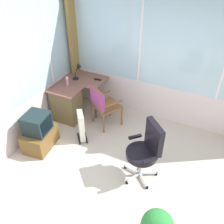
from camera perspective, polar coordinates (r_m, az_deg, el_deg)
The scene contains 12 objects.
ground at distance 4.14m, azimuth 5.23°, elevation -18.01°, with size 5.05×5.69×0.06m, color beige.
north_window_panel at distance 4.34m, azimuth -24.30°, elevation 6.21°, with size 4.05×0.07×2.75m.
east_window_panel at distance 4.85m, azimuth 15.34°, elevation 11.20°, with size 0.07×4.69×2.75m.
curtain_corner at distance 5.56m, azimuth -8.72°, elevation 14.74°, with size 0.28×0.07×2.65m, color olive.
desk at distance 5.30m, azimuth -10.17°, elevation 2.09°, with size 1.12×0.87×0.74m.
desk_lamp at distance 5.39m, azimuth -7.65°, elevation 9.73°, with size 0.23×0.20×0.33m.
tv_remote at distance 5.36m, azimuth -3.29°, elevation 7.50°, with size 0.04×0.15×0.02m, color black.
spray_bottle at distance 5.20m, azimuth -10.26°, elevation 7.13°, with size 0.06×0.06×0.22m.
wooden_armchair at distance 4.92m, azimuth -2.40°, elevation 2.17°, with size 0.66×0.66×0.90m.
office_chair at distance 3.91m, azimuth 7.99°, elevation -8.18°, with size 0.60×0.61×1.05m.
tv_on_stand at distance 4.76m, azimuth -16.45°, elevation -4.63°, with size 0.69×0.52×0.74m.
space_heater at distance 4.78m, azimuth -7.13°, elevation -3.08°, with size 0.35×0.33×0.63m.
Camera 1 is at (-2.33, -0.73, 3.31)m, focal length 39.69 mm.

